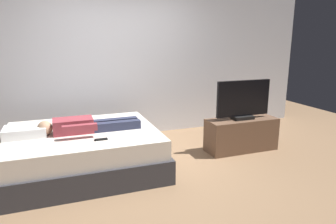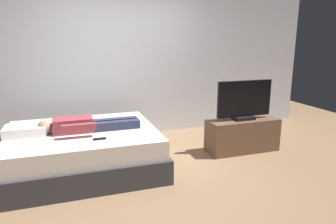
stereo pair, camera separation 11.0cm
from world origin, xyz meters
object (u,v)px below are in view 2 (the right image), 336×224
object	(u,v)px
bed	(83,150)
tv_stand	(242,135)
person	(84,125)
remote	(100,139)
tv	(244,101)
pillow	(25,131)

from	to	relation	value
bed	tv_stand	size ratio (longest dim) A/B	1.77
person	remote	bearing A→B (deg)	-69.53
tv_stand	bed	bearing A→B (deg)	178.33
remote	tv	world-z (taller)	tv
bed	pillow	bearing A→B (deg)	-180.00
tv	bed	bearing A→B (deg)	178.33
bed	pillow	xyz separation A→B (m)	(-0.66, -0.00, 0.34)
pillow	remote	xyz separation A→B (m)	(0.84, -0.46, -0.05)
person	tv	bearing A→B (deg)	-0.45
tv_stand	tv	xyz separation A→B (m)	(0.00, -0.00, 0.53)
remote	tv_stand	bearing A→B (deg)	10.05
bed	tv	size ratio (longest dim) A/B	2.22
person	tv	world-z (taller)	tv
pillow	remote	bearing A→B (deg)	-28.57
person	tv_stand	world-z (taller)	person
tv	tv_stand	bearing A→B (deg)	90.00
pillow	person	size ratio (longest dim) A/B	0.38
pillow	person	bearing A→B (deg)	-4.21
person	pillow	bearing A→B (deg)	175.79
bed	tv	xyz separation A→B (m)	(2.36, -0.07, 0.52)
tv_stand	tv	size ratio (longest dim) A/B	1.25
pillow	remote	world-z (taller)	pillow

